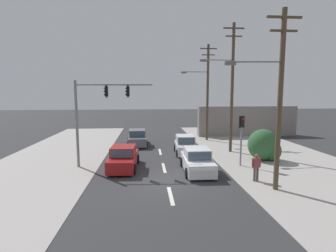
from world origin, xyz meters
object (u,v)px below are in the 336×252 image
object	(u,v)px
utility_pole_foreground_right	(277,95)
pedestrian_at_kerb	(256,166)
utility_pole_background_right	(206,90)
sedan_crossing_left	(197,161)
traffic_signal_mast	(95,108)
utility_pole_midground_right	(231,85)
sedan_oncoming_near	(137,138)
hatchback_receding_far	(185,145)
pedestal_signal_right_kerb	(241,132)
sedan_kerbside_parked	(124,158)

from	to	relation	value
utility_pole_foreground_right	pedestrian_at_kerb	world-z (taller)	utility_pole_foreground_right
utility_pole_background_right	sedan_crossing_left	xyz separation A→B (m)	(-3.20, -11.46, -4.80)
traffic_signal_mast	sedan_crossing_left	xyz separation A→B (m)	(6.76, -1.70, -3.44)
pedestrian_at_kerb	utility_pole_midground_right	bearing A→B (deg)	83.37
sedan_oncoming_near	hatchback_receding_far	xyz separation A→B (m)	(4.24, -4.00, -0.00)
pedestal_signal_right_kerb	utility_pole_foreground_right	bearing A→B (deg)	-88.97
utility_pole_background_right	sedan_kerbside_parked	bearing A→B (deg)	-128.01
utility_pole_midground_right	sedan_oncoming_near	bearing A→B (deg)	155.70
utility_pole_midground_right	utility_pole_foreground_right	bearing A→B (deg)	-93.41
utility_pole_foreground_right	hatchback_receding_far	xyz separation A→B (m)	(-3.39, 8.86, -4.31)
sedan_kerbside_parked	hatchback_receding_far	world-z (taller)	sedan_kerbside_parked
hatchback_receding_far	sedan_oncoming_near	bearing A→B (deg)	136.68
traffic_signal_mast	pedestrian_at_kerb	distance (m)	11.04
pedestrian_at_kerb	sedan_oncoming_near	bearing A→B (deg)	122.27
utility_pole_midground_right	sedan_crossing_left	xyz separation A→B (m)	(-3.96, -5.60, -5.16)
traffic_signal_mast	sedan_oncoming_near	bearing A→B (deg)	71.48
traffic_signal_mast	sedan_crossing_left	world-z (taller)	traffic_signal_mast
utility_pole_foreground_right	utility_pole_background_right	size ratio (longest dim) A/B	0.91
utility_pole_foreground_right	sedan_oncoming_near	bearing A→B (deg)	120.68
utility_pole_foreground_right	sedan_crossing_left	xyz separation A→B (m)	(-3.41, 3.57, -4.31)
utility_pole_background_right	pedestrian_at_kerb	bearing A→B (deg)	-90.64
sedan_crossing_left	sedan_kerbside_parked	xyz separation A→B (m)	(-4.87, 1.13, 0.00)
pedestal_signal_right_kerb	utility_pole_midground_right	bearing A→B (deg)	82.12
sedan_crossing_left	hatchback_receding_far	xyz separation A→B (m)	(0.03, 5.29, -0.00)
pedestal_signal_right_kerb	sedan_kerbside_parked	bearing A→B (deg)	179.50
traffic_signal_mast	utility_pole_midground_right	bearing A→B (deg)	19.98
traffic_signal_mast	sedan_kerbside_parked	xyz separation A→B (m)	(1.89, -0.57, -3.44)
traffic_signal_mast	pedestrian_at_kerb	size ratio (longest dim) A/B	3.68
utility_pole_midground_right	utility_pole_background_right	xyz separation A→B (m)	(-0.76, 5.86, -0.36)
utility_pole_foreground_right	sedan_oncoming_near	distance (m)	15.56
pedestal_signal_right_kerb	pedestrian_at_kerb	size ratio (longest dim) A/B	2.18
utility_pole_foreground_right	utility_pole_background_right	distance (m)	15.04
utility_pole_background_right	traffic_signal_mast	distance (m)	14.01
traffic_signal_mast	pedestal_signal_right_kerb	bearing A→B (deg)	-3.66
utility_pole_foreground_right	traffic_signal_mast	distance (m)	11.49
sedan_oncoming_near	hatchback_receding_far	bearing A→B (deg)	-43.32
hatchback_receding_far	sedan_crossing_left	bearing A→B (deg)	-90.29
sedan_crossing_left	utility_pole_midground_right	bearing A→B (deg)	54.73
utility_pole_background_right	hatchback_receding_far	distance (m)	8.44
utility_pole_foreground_right	pedestal_signal_right_kerb	bearing A→B (deg)	91.03
utility_pole_foreground_right	utility_pole_midground_right	bearing A→B (deg)	86.59
utility_pole_background_right	traffic_signal_mast	bearing A→B (deg)	-135.59
sedan_kerbside_parked	sedan_oncoming_near	size ratio (longest dim) A/B	1.00
utility_pole_background_right	pedestrian_at_kerb	world-z (taller)	utility_pole_background_right
hatchback_receding_far	pedestal_signal_right_kerb	bearing A→B (deg)	-52.02
utility_pole_midground_right	sedan_kerbside_parked	xyz separation A→B (m)	(-8.83, -4.47, -5.16)
utility_pole_midground_right	pedestrian_at_kerb	distance (m)	9.29
utility_pole_midground_right	utility_pole_background_right	world-z (taller)	utility_pole_midground_right
utility_pole_foreground_right	traffic_signal_mast	world-z (taller)	utility_pole_foreground_right
traffic_signal_mast	hatchback_receding_far	distance (m)	8.41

